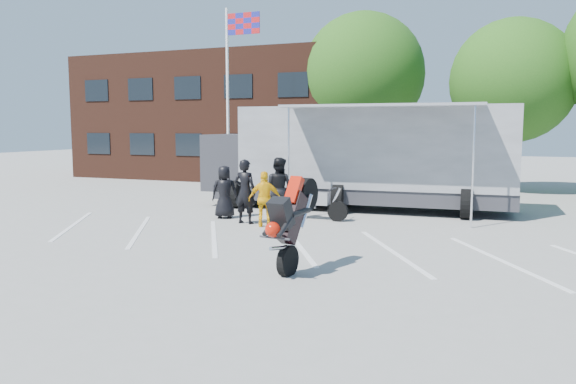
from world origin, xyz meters
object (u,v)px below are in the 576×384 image
Objects in this scene: transporter_truck at (360,209)px; spectator_leather_c at (278,189)px; stunt_bike_rider at (304,268)px; parked_motorcycle at (315,220)px; tree_mid at (513,81)px; spectator_hivis at (265,199)px; tree_left at (363,74)px; flagpole at (233,78)px; spectator_leather_b at (245,192)px; spectator_leather_a at (225,192)px.

spectator_leather_c is (-1.82, -3.26, 0.99)m from transporter_truck.
parked_motorcycle is at bearing 114.92° from stunt_bike_rider.
tree_mid is 4.68× the size of spectator_hivis.
tree_mid reaches higher than transporter_truck.
tree_left is 4.09× the size of stunt_bike_rider.
flagpole is at bearing -156.03° from tree_mid.
stunt_bike_rider is at bearing 122.45° from spectator_leather_c.
spectator_leather_b is at bearing 136.46° from stunt_bike_rider.
tree_mid reaches higher than spectator_leather_c.
tree_left is at bearing -83.65° from spectator_leather_c.
flagpole is 7.37m from tree_left.
parked_motorcycle is 6.18m from stunt_bike_rider.
spectator_hivis is (0.79, -0.29, -0.16)m from spectator_leather_b.
spectator_leather_b is at bearing -91.60° from tree_left.
spectator_leather_c reaches higher than stunt_bike_rider.
spectator_leather_a is at bearing -127.20° from tree_mid.
spectator_leather_b is (3.89, -6.77, -4.07)m from flagpole.
tree_mid is (7.00, -1.00, -0.62)m from tree_left.
tree_left is 7.10m from tree_mid.
tree_mid is at bearing -119.09° from spectator_leather_b.
flagpole is 4.07× the size of spectator_leather_b.
parked_motorcycle is at bearing 171.91° from spectator_leather_a.
stunt_bike_rider is (-3.80, -16.26, -4.94)m from tree_mid.
parked_motorcycle is at bearing -118.42° from tree_mid.
spectator_leather_b is 1.21m from spectator_leather_c.
tree_mid is 4.50× the size of spectator_leather_a.
flagpole is 8.41m from spectator_leather_c.
parked_motorcycle is 1.33× the size of spectator_hivis.
spectator_hivis is (-6.57, -12.06, -4.12)m from tree_mid.
spectator_leather_c is (0.32, -11.78, -4.57)m from tree_left.
transporter_truck reaches higher than stunt_bike_rider.
spectator_hivis is at bearing -118.58° from tree_mid.
spectator_leather_a is at bearing -138.13° from transporter_truck.
spectator_leather_c is at bearing -122.42° from transporter_truck.
stunt_bike_rider is 1.07× the size of spectator_leather_b.
flagpole is 8.81m from spectator_leather_b.
spectator_leather_b is (-7.36, -11.77, -3.96)m from tree_mid.
flagpole reaches higher than spectator_hivis.
tree_mid reaches higher than parked_motorcycle.
flagpole is 3.68× the size of parked_motorcycle.
flagpole is 4.69× the size of spectator_leather_a.
tree_left reaches higher than stunt_bike_rider.
tree_mid is 0.67× the size of transporter_truck.
tree_mid is 14.34m from spectator_hivis.
spectator_leather_b is (-2.50, -4.25, 0.98)m from transporter_truck.
transporter_truck is 5.83× the size of spectator_leather_b.
transporter_truck is 4.92m from spectator_hivis.
stunt_bike_rider is at bearing -86.37° from transporter_truck.
spectator_leather_b is at bearing -60.14° from flagpole.
spectator_leather_a is (-1.43, -12.10, -4.71)m from tree_left.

